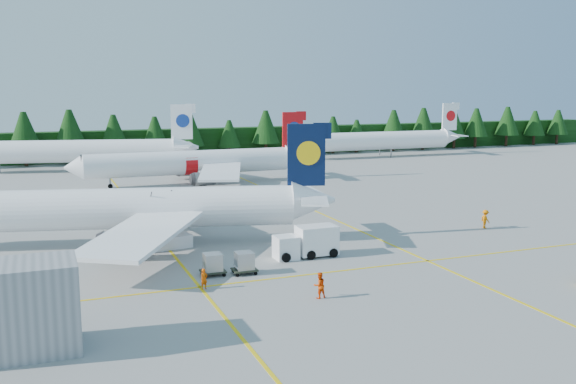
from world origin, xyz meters
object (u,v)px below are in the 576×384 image
object	(u,v)px
airliner_red	(186,163)
airstairs	(164,238)
airliner_navy	(111,210)
service_truck	(306,242)

from	to	relation	value
airliner_red	airstairs	world-z (taller)	airliner_red
airliner_red	airstairs	distance (m)	39.22
airliner_red	airstairs	xyz separation A→B (m)	(-10.37, -37.75, -2.35)
airstairs	airliner_red	bearing A→B (deg)	64.66
airliner_navy	airstairs	distance (m)	5.69
airliner_navy	airliner_red	xyz separation A→B (m)	(14.75, 35.14, -0.16)
airliner_red	airstairs	size ratio (longest dim) A/B	5.63
airliner_navy	service_truck	world-z (taller)	airliner_navy
airliner_red	airliner_navy	bearing A→B (deg)	-112.83
airstairs	service_truck	xyz separation A→B (m)	(10.97, -8.00, 0.46)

